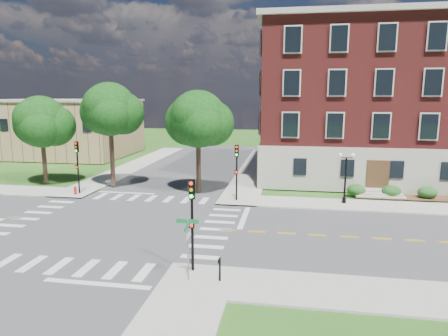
% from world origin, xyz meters
% --- Properties ---
extents(ground, '(160.00, 160.00, 0.00)m').
position_xyz_m(ground, '(0.00, 0.00, 0.00)').
color(ground, '#2A5417').
rests_on(ground, ground).
extents(road_ew, '(90.00, 12.00, 0.01)m').
position_xyz_m(road_ew, '(0.00, 0.00, 0.01)').
color(road_ew, '#3D3D3F').
rests_on(road_ew, ground).
extents(road_ns, '(12.00, 90.00, 0.01)m').
position_xyz_m(road_ns, '(0.00, 0.00, 0.01)').
color(road_ns, '#3D3D3F').
rests_on(road_ns, ground).
extents(sidewalk_ne, '(34.00, 34.00, 0.12)m').
position_xyz_m(sidewalk_ne, '(15.38, 15.38, 0.06)').
color(sidewalk_ne, '#9E9B93').
rests_on(sidewalk_ne, ground).
extents(sidewalk_nw, '(34.00, 34.00, 0.12)m').
position_xyz_m(sidewalk_nw, '(-15.38, 15.38, 0.06)').
color(sidewalk_nw, '#9E9B93').
rests_on(sidewalk_nw, ground).
extents(crosswalk_east, '(2.20, 10.20, 0.02)m').
position_xyz_m(crosswalk_east, '(7.20, 0.00, 0.00)').
color(crosswalk_east, silver).
rests_on(crosswalk_east, ground).
extents(stop_bar_east, '(0.40, 5.50, 0.00)m').
position_xyz_m(stop_bar_east, '(8.80, 3.00, 0.00)').
color(stop_bar_east, silver).
rests_on(stop_bar_east, ground).
extents(main_building, '(30.60, 22.40, 16.50)m').
position_xyz_m(main_building, '(24.00, 21.99, 8.34)').
color(main_building, '#ACA798').
rests_on(main_building, ground).
extents(secondary_building, '(20.40, 15.40, 8.30)m').
position_xyz_m(secondary_building, '(-22.00, 30.00, 4.28)').
color(secondary_building, '#A28A59').
rests_on(secondary_building, ground).
extents(tree_b, '(5.19, 5.19, 8.89)m').
position_xyz_m(tree_b, '(-12.60, 10.86, 6.39)').
color(tree_b, '#2F2017').
rests_on(tree_b, ground).
extents(tree_c, '(5.14, 5.14, 10.16)m').
position_xyz_m(tree_c, '(-5.15, 10.69, 7.67)').
color(tree_c, '#2F2017').
rests_on(tree_c, ground).
extents(tree_d, '(5.23, 5.23, 9.40)m').
position_xyz_m(tree_d, '(3.71, 9.92, 6.88)').
color(tree_d, '#2F2017').
rests_on(tree_d, ground).
extents(traffic_signal_se, '(0.38, 0.45, 4.80)m').
position_xyz_m(traffic_signal_se, '(7.28, -6.76, 3.19)').
color(traffic_signal_se, black).
rests_on(traffic_signal_se, ground).
extents(traffic_signal_ne, '(0.33, 0.37, 4.80)m').
position_xyz_m(traffic_signal_ne, '(7.61, 7.45, 3.19)').
color(traffic_signal_ne, black).
rests_on(traffic_signal_ne, ground).
extents(traffic_signal_nw, '(0.35, 0.40, 4.80)m').
position_xyz_m(traffic_signal_nw, '(-7.05, 7.56, 3.19)').
color(traffic_signal_nw, black).
rests_on(traffic_signal_nw, ground).
extents(twin_lamp_west, '(1.36, 0.36, 4.23)m').
position_xyz_m(twin_lamp_west, '(16.64, 8.08, 2.52)').
color(twin_lamp_west, black).
rests_on(twin_lamp_west, ground).
extents(street_sign_pole, '(1.10, 1.10, 3.10)m').
position_xyz_m(street_sign_pole, '(7.34, -7.86, 2.31)').
color(street_sign_pole, gray).
rests_on(street_sign_pole, ground).
extents(push_button_post, '(0.14, 0.21, 1.20)m').
position_xyz_m(push_button_post, '(8.87, -7.72, 0.80)').
color(push_button_post, black).
rests_on(push_button_post, ground).
extents(fire_hydrant, '(0.35, 0.35, 0.75)m').
position_xyz_m(fire_hydrant, '(-7.20, 7.15, 0.46)').
color(fire_hydrant, '#A6130C').
rests_on(fire_hydrant, ground).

